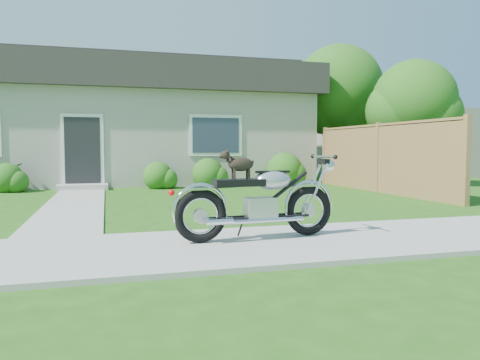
{
  "coord_description": "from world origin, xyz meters",
  "views": [
    {
      "loc": [
        -0.84,
        -5.47,
        1.22
      ],
      "look_at": [
        1.01,
        1.0,
        0.75
      ],
      "focal_mm": 35.0,
      "sensor_mm": 36.0,
      "label": 1
    }
  ],
  "objects_px": {
    "tree_far": "(342,93)",
    "tree_near": "(419,105)",
    "potted_plant_left": "(10,178)",
    "motorcycle_with_dog": "(260,200)",
    "fence": "(378,158)",
    "house": "(129,121)",
    "potted_plant_right": "(162,176)"
  },
  "relations": [
    {
      "from": "tree_far",
      "to": "tree_near",
      "type": "bearing_deg",
      "value": -75.95
    },
    {
      "from": "potted_plant_left",
      "to": "motorcycle_with_dog",
      "type": "xyz_separation_m",
      "value": [
        4.44,
        -8.34,
        0.15
      ]
    },
    {
      "from": "fence",
      "to": "motorcycle_with_dog",
      "type": "relative_size",
      "value": 2.98
    },
    {
      "from": "fence",
      "to": "tree_far",
      "type": "xyz_separation_m",
      "value": [
        1.42,
        4.71,
        2.31
      ]
    },
    {
      "from": "house",
      "to": "fence",
      "type": "height_order",
      "value": "house"
    },
    {
      "from": "fence",
      "to": "tree_far",
      "type": "height_order",
      "value": "tree_far"
    },
    {
      "from": "fence",
      "to": "tree_near",
      "type": "height_order",
      "value": "tree_near"
    },
    {
      "from": "tree_near",
      "to": "potted_plant_right",
      "type": "relative_size",
      "value": 5.6
    },
    {
      "from": "fence",
      "to": "potted_plant_right",
      "type": "relative_size",
      "value": 9.37
    },
    {
      "from": "potted_plant_right",
      "to": "motorcycle_with_dog",
      "type": "xyz_separation_m",
      "value": [
        0.3,
        -8.34,
        0.19
      ]
    },
    {
      "from": "house",
      "to": "tree_far",
      "type": "xyz_separation_m",
      "value": [
        7.72,
        -1.53,
        1.09
      ]
    },
    {
      "from": "potted_plant_left",
      "to": "potted_plant_right",
      "type": "relative_size",
      "value": 1.11
    },
    {
      "from": "potted_plant_right",
      "to": "motorcycle_with_dog",
      "type": "distance_m",
      "value": 8.34
    },
    {
      "from": "fence",
      "to": "potted_plant_left",
      "type": "distance_m",
      "value": 10.09
    },
    {
      "from": "tree_near",
      "to": "tree_far",
      "type": "height_order",
      "value": "tree_far"
    },
    {
      "from": "house",
      "to": "tree_near",
      "type": "bearing_deg",
      "value": -29.75
    },
    {
      "from": "house",
      "to": "fence",
      "type": "distance_m",
      "value": 8.96
    },
    {
      "from": "tree_far",
      "to": "motorcycle_with_dog",
      "type": "distance_m",
      "value": 12.52
    },
    {
      "from": "house",
      "to": "tree_far",
      "type": "relative_size",
      "value": 2.49
    },
    {
      "from": "fence",
      "to": "motorcycle_with_dog",
      "type": "xyz_separation_m",
      "value": [
        -5.24,
        -5.54,
        -0.4
      ]
    },
    {
      "from": "potted_plant_right",
      "to": "tree_near",
      "type": "bearing_deg",
      "value": -10.52
    },
    {
      "from": "house",
      "to": "potted_plant_right",
      "type": "height_order",
      "value": "house"
    },
    {
      "from": "tree_far",
      "to": "motorcycle_with_dog",
      "type": "relative_size",
      "value": 2.27
    },
    {
      "from": "house",
      "to": "fence",
      "type": "relative_size",
      "value": 1.9
    },
    {
      "from": "house",
      "to": "motorcycle_with_dog",
      "type": "distance_m",
      "value": 11.94
    },
    {
      "from": "fence",
      "to": "potted_plant_left",
      "type": "relative_size",
      "value": 8.46
    },
    {
      "from": "potted_plant_left",
      "to": "potted_plant_right",
      "type": "distance_m",
      "value": 4.14
    },
    {
      "from": "fence",
      "to": "potted_plant_right",
      "type": "xyz_separation_m",
      "value": [
        -5.54,
        2.8,
        -0.59
      ]
    },
    {
      "from": "potted_plant_left",
      "to": "potted_plant_right",
      "type": "xyz_separation_m",
      "value": [
        4.13,
        0.0,
        -0.04
      ]
    },
    {
      "from": "tree_far",
      "to": "motorcycle_with_dog",
      "type": "height_order",
      "value": "tree_far"
    },
    {
      "from": "fence",
      "to": "tree_near",
      "type": "bearing_deg",
      "value": 30.84
    },
    {
      "from": "house",
      "to": "potted_plant_right",
      "type": "distance_m",
      "value": 3.96
    }
  ]
}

